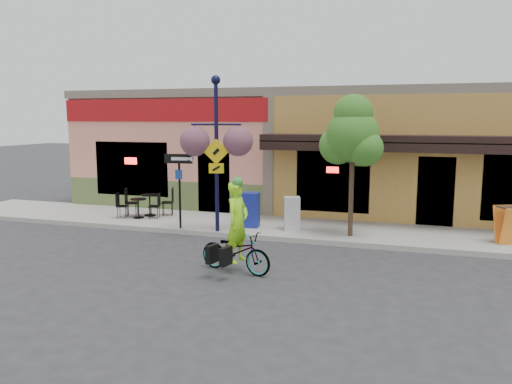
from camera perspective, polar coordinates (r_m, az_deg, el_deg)
ground at (r=13.78m, az=1.43°, el=-6.16°), size 90.00×90.00×0.00m
sidewalk at (r=15.64m, az=3.47°, el=-4.11°), size 24.00×3.00×0.15m
curb at (r=14.28m, az=2.04°, el=-5.33°), size 24.00×0.12×0.15m
building at (r=20.68m, az=7.25°, el=5.00°), size 18.20×8.20×4.50m
bicycle at (r=11.40m, az=-2.35°, el=-6.81°), size 1.91×1.04×0.95m
cyclist_rider at (r=11.28m, az=-2.12°, el=-4.68°), size 0.58×0.75×1.83m
lamp_post at (r=14.57m, az=-4.53°, el=4.28°), size 1.55×0.97×4.54m
one_way_sign at (r=15.18m, az=-8.71°, el=0.06°), size 0.89×0.30×2.27m
cafe_set_left at (r=17.45m, az=-12.05°, el=-1.10°), size 1.80×1.35×0.97m
cafe_set_right at (r=17.13m, az=-13.29°, el=-1.51°), size 1.57×1.08×0.86m
newspaper_box_blue at (r=15.30m, az=-0.58°, el=-2.05°), size 0.51×0.46×1.07m
newspaper_box_grey at (r=14.99m, az=4.14°, el=-2.45°), size 0.56×0.54×0.99m
street_tree at (r=14.21m, az=10.91°, el=3.01°), size 1.78×1.78×4.03m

